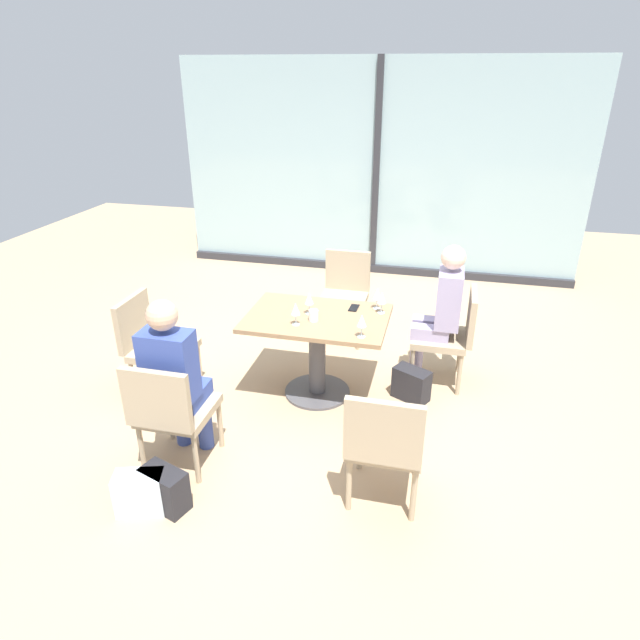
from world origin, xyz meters
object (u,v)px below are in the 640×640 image
at_px(wine_glass_2, 362,321).
at_px(handbag_2, 165,489).
at_px(dining_table_main, 317,339).
at_px(chair_far_right, 451,331).
at_px(wine_glass_0, 382,298).
at_px(wine_glass_4, 296,309).
at_px(wine_glass_1, 309,299).
at_px(cell_phone_on_table, 354,308).
at_px(person_front_left, 175,374).
at_px(person_far_right, 441,309).
at_px(handbag_1, 411,384).
at_px(chair_front_right, 385,440).
at_px(chair_near_window, 345,290).
at_px(chair_front_left, 171,409).
at_px(coffee_cup, 314,315).
at_px(wine_glass_3, 377,294).
at_px(chair_side_end, 152,341).
at_px(handbag_0, 140,493).

relative_size(wine_glass_2, handbag_2, 0.62).
distance_m(dining_table_main, wine_glass_2, 0.60).
height_order(chair_far_right, wine_glass_0, wine_glass_0).
bearing_deg(chair_far_right, wine_glass_4, -151.40).
height_order(wine_glass_1, cell_phone_on_table, wine_glass_1).
bearing_deg(cell_phone_on_table, person_front_left, -125.12).
height_order(person_far_right, wine_glass_1, person_far_right).
xyz_separation_m(person_far_right, handbag_1, (-0.18, -0.36, -0.56)).
xyz_separation_m(chair_front_right, chair_near_window, (-0.72, 2.34, 0.00)).
bearing_deg(wine_glass_0, chair_far_right, 25.35).
height_order(chair_front_left, wine_glass_0, wine_glass_0).
bearing_deg(chair_front_left, chair_near_window, 72.98).
height_order(wine_glass_0, handbag_2, wine_glass_0).
bearing_deg(wine_glass_0, person_front_left, -134.23).
bearing_deg(person_far_right, coffee_cup, -150.59).
bearing_deg(wine_glass_1, wine_glass_3, 24.40).
bearing_deg(wine_glass_0, wine_glass_2, -100.37).
bearing_deg(wine_glass_1, chair_front_left, -118.18).
relative_size(wine_glass_0, coffee_cup, 2.06).
bearing_deg(chair_far_right, chair_side_end, -162.41).
bearing_deg(dining_table_main, chair_side_end, -167.10).
bearing_deg(wine_glass_4, chair_near_window, 84.86).
xyz_separation_m(wine_glass_2, handbag_1, (0.38, 0.38, -0.72)).
height_order(person_front_left, coffee_cup, person_front_left).
bearing_deg(chair_front_right, cell_phone_on_table, 108.05).
relative_size(person_front_left, handbag_0, 4.20).
height_order(wine_glass_0, cell_phone_on_table, wine_glass_0).
relative_size(chair_front_left, chair_front_right, 1.00).
bearing_deg(person_front_left, dining_table_main, 55.97).
relative_size(chair_front_left, wine_glass_1, 4.70).
relative_size(chair_near_window, wine_glass_2, 4.70).
relative_size(chair_far_right, handbag_1, 2.90).
distance_m(wine_glass_4, handbag_0, 1.69).
xyz_separation_m(wine_glass_4, handbag_0, (-0.63, -1.39, -0.72)).
distance_m(wine_glass_1, wine_glass_4, 0.23).
bearing_deg(person_front_left, wine_glass_0, 45.77).
distance_m(person_front_left, handbag_1, 1.98).
xyz_separation_m(person_far_right, wine_glass_3, (-0.52, -0.19, 0.16)).
relative_size(chair_side_end, wine_glass_1, 4.70).
xyz_separation_m(wine_glass_2, wine_glass_3, (0.04, 0.55, 0.00)).
bearing_deg(handbag_0, chair_front_right, -0.98).
xyz_separation_m(dining_table_main, person_far_right, (0.97, 0.46, 0.18)).
bearing_deg(chair_front_left, cell_phone_on_table, 54.96).
bearing_deg(coffee_cup, handbag_0, -116.45).
bearing_deg(handbag_1, coffee_cup, -138.79).
xyz_separation_m(handbag_0, handbag_1, (1.54, 1.69, 0.00)).
relative_size(chair_front_right, handbag_0, 2.90).
height_order(person_front_left, person_far_right, same).
bearing_deg(wine_glass_3, dining_table_main, -149.26).
distance_m(chair_far_right, person_front_left, 2.36).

